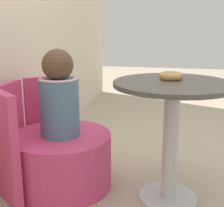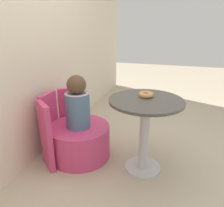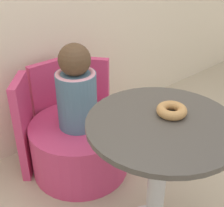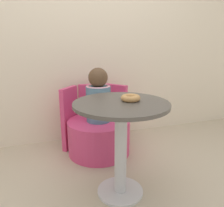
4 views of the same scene
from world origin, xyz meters
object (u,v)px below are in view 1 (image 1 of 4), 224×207
at_px(child_figure, 59,96).
at_px(tub_chair, 62,160).
at_px(donut, 171,76).
at_px(round_table, 172,116).

bearing_deg(child_figure, tub_chair, 0.00).
xyz_separation_m(child_figure, donut, (0.06, -0.67, 0.14)).
xyz_separation_m(round_table, child_figure, (0.02, 0.68, 0.08)).
distance_m(child_figure, donut, 0.68).
bearing_deg(donut, tub_chair, 94.98).
relative_size(round_table, child_figure, 1.34).
xyz_separation_m(round_table, donut, (0.08, 0.01, 0.22)).
bearing_deg(tub_chair, round_table, -91.48).
xyz_separation_m(tub_chair, donut, (0.06, -0.67, 0.56)).
height_order(tub_chair, donut, donut).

